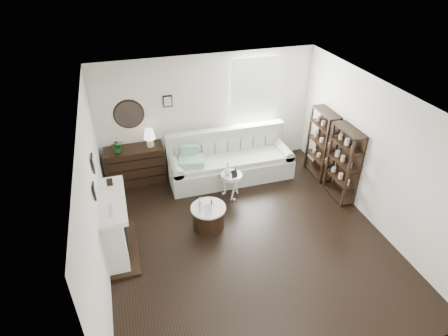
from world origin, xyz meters
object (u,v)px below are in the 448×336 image
object	(u,v)px
dresser	(136,165)
pedestal_table	(232,176)
sofa	(229,162)
drum_table	(209,217)

from	to	relation	value
dresser	pedestal_table	xyz separation A→B (m)	(1.88, -1.17, 0.08)
dresser	pedestal_table	bearing A→B (deg)	-31.85
sofa	dresser	world-z (taller)	sofa
drum_table	pedestal_table	size ratio (longest dim) A/B	1.21
sofa	dresser	bearing A→B (deg)	169.57
sofa	dresser	xyz separation A→B (m)	(-2.08, 0.38, 0.07)
dresser	drum_table	world-z (taller)	dresser
sofa	dresser	distance (m)	2.12
sofa	drum_table	distance (m)	1.86
dresser	drum_table	distance (m)	2.31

